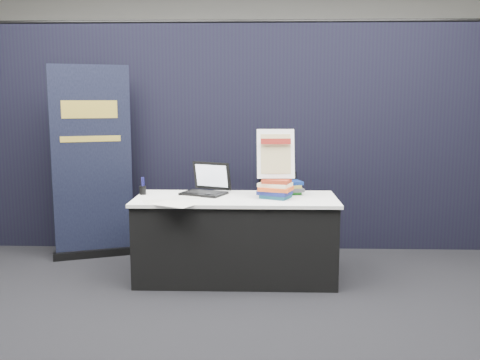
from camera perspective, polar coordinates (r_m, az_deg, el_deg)
name	(u,v)px	position (r m, az deg, el deg)	size (l,w,h in m)	color
floor	(233,300)	(4.45, -0.73, -12.70)	(8.00, 8.00, 0.00)	black
wall_back	(245,91)	(8.14, 0.49, 9.52)	(8.00, 0.02, 3.50)	#AEADA5
drape_partition	(239,139)	(5.76, -0.06, 4.44)	(6.00, 0.08, 2.40)	black
display_table	(236,238)	(4.85, -0.45, -6.20)	(1.80, 0.75, 0.75)	black
laptop	(204,187)	(4.96, -3.85, -0.70)	(0.46, 0.44, 0.29)	black
mouse	(209,195)	(4.81, -3.36, -1.60)	(0.06, 0.10, 0.03)	black
brochure_left	(160,201)	(4.63, -8.50, -2.25)	(0.28, 0.20, 0.00)	silver
brochure_mid	(175,204)	(4.49, -6.95, -2.56)	(0.34, 0.24, 0.00)	white
brochure_right	(186,197)	(4.79, -5.77, -1.85)	(0.26, 0.19, 0.00)	silver
pen_cup	(143,190)	(4.98, -10.34, -1.09)	(0.06, 0.06, 0.08)	black
book_stack_tall	(275,189)	(4.73, 3.80, -0.92)	(0.30, 0.27, 0.17)	#184C5C
book_stack_short	(289,188)	(4.94, 5.29, -0.82)	(0.24, 0.21, 0.12)	#1F7421
info_sign	(276,154)	(4.72, 3.83, 2.75)	(0.34, 0.17, 0.45)	black
pullup_banner	(93,174)	(5.63, -15.44, 0.65)	(0.81, 0.38, 1.96)	black
stacking_chair	(278,207)	(5.67, 4.06, -2.88)	(0.50, 0.51, 0.88)	black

